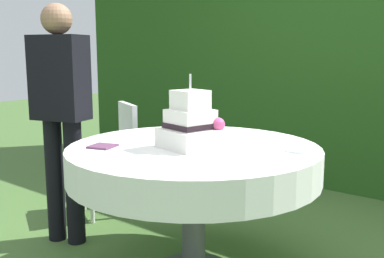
{
  "coord_description": "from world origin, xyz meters",
  "views": [
    {
      "loc": [
        1.53,
        -1.93,
        1.28
      ],
      "look_at": [
        0.01,
        -0.02,
        0.87
      ],
      "focal_mm": 41.69,
      "sensor_mm": 36.0,
      "label": 1
    }
  ],
  "objects_px": {
    "napkin_stack": "(103,146)",
    "garden_chair": "(116,147)",
    "serving_plate_near": "(298,150)",
    "wedding_cake": "(191,126)",
    "serving_plate_far": "(213,133)",
    "cake_table": "(194,163)",
    "standing_person": "(61,108)"
  },
  "relations": [
    {
      "from": "wedding_cake",
      "to": "garden_chair",
      "type": "height_order",
      "value": "wedding_cake"
    },
    {
      "from": "serving_plate_far",
      "to": "napkin_stack",
      "type": "xyz_separation_m",
      "value": [
        -0.24,
        -0.71,
        -0.0
      ]
    },
    {
      "from": "serving_plate_far",
      "to": "garden_chair",
      "type": "distance_m",
      "value": 1.03
    },
    {
      "from": "garden_chair",
      "to": "napkin_stack",
      "type": "bearing_deg",
      "value": -45.32
    },
    {
      "from": "serving_plate_far",
      "to": "napkin_stack",
      "type": "distance_m",
      "value": 0.75
    },
    {
      "from": "wedding_cake",
      "to": "napkin_stack",
      "type": "bearing_deg",
      "value": -142.13
    },
    {
      "from": "serving_plate_near",
      "to": "cake_table",
      "type": "bearing_deg",
      "value": -156.68
    },
    {
      "from": "cake_table",
      "to": "wedding_cake",
      "type": "height_order",
      "value": "wedding_cake"
    },
    {
      "from": "wedding_cake",
      "to": "standing_person",
      "type": "height_order",
      "value": "standing_person"
    },
    {
      "from": "serving_plate_near",
      "to": "serving_plate_far",
      "type": "distance_m",
      "value": 0.67
    },
    {
      "from": "wedding_cake",
      "to": "garden_chair",
      "type": "distance_m",
      "value": 1.29
    },
    {
      "from": "serving_plate_near",
      "to": "napkin_stack",
      "type": "distance_m",
      "value": 1.07
    },
    {
      "from": "cake_table",
      "to": "wedding_cake",
      "type": "relative_size",
      "value": 3.51
    },
    {
      "from": "wedding_cake",
      "to": "serving_plate_far",
      "type": "xyz_separation_m",
      "value": [
        -0.15,
        0.41,
        -0.12
      ]
    },
    {
      "from": "napkin_stack",
      "to": "garden_chair",
      "type": "relative_size",
      "value": 0.15
    },
    {
      "from": "cake_table",
      "to": "standing_person",
      "type": "bearing_deg",
      "value": -169.08
    },
    {
      "from": "wedding_cake",
      "to": "napkin_stack",
      "type": "distance_m",
      "value": 0.51
    },
    {
      "from": "wedding_cake",
      "to": "napkin_stack",
      "type": "height_order",
      "value": "wedding_cake"
    },
    {
      "from": "serving_plate_near",
      "to": "wedding_cake",
      "type": "bearing_deg",
      "value": -151.63
    },
    {
      "from": "serving_plate_far",
      "to": "wedding_cake",
      "type": "bearing_deg",
      "value": -70.29
    },
    {
      "from": "cake_table",
      "to": "wedding_cake",
      "type": "xyz_separation_m",
      "value": [
        0.02,
        -0.05,
        0.22
      ]
    },
    {
      "from": "standing_person",
      "to": "garden_chair",
      "type": "bearing_deg",
      "value": 104.32
    },
    {
      "from": "serving_plate_far",
      "to": "garden_chair",
      "type": "bearing_deg",
      "value": 176.78
    },
    {
      "from": "napkin_stack",
      "to": "garden_chair",
      "type": "height_order",
      "value": "garden_chair"
    },
    {
      "from": "cake_table",
      "to": "garden_chair",
      "type": "xyz_separation_m",
      "value": [
        -1.13,
        0.42,
        -0.13
      ]
    },
    {
      "from": "serving_plate_far",
      "to": "garden_chair",
      "type": "height_order",
      "value": "garden_chair"
    },
    {
      "from": "napkin_stack",
      "to": "garden_chair",
      "type": "bearing_deg",
      "value": 134.68
    },
    {
      "from": "wedding_cake",
      "to": "serving_plate_near",
      "type": "height_order",
      "value": "wedding_cake"
    },
    {
      "from": "napkin_stack",
      "to": "garden_chair",
      "type": "xyz_separation_m",
      "value": [
        -0.76,
        0.77,
        -0.23
      ]
    },
    {
      "from": "serving_plate_far",
      "to": "napkin_stack",
      "type": "bearing_deg",
      "value": -108.71
    },
    {
      "from": "serving_plate_near",
      "to": "serving_plate_far",
      "type": "xyz_separation_m",
      "value": [
        -0.66,
        0.14,
        0.0
      ]
    },
    {
      "from": "standing_person",
      "to": "serving_plate_near",
      "type": "bearing_deg",
      "value": 15.46
    }
  ]
}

